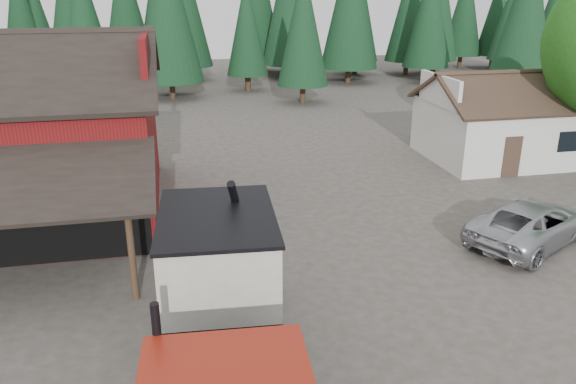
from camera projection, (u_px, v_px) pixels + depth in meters
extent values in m
plane|color=#443C35|center=(340.00, 316.00, 15.61)|extent=(120.00, 120.00, 0.00)
cube|color=maroon|center=(147.00, 58.00, 21.77)|extent=(0.25, 7.00, 2.00)
cylinder|color=#382619|center=(132.00, 256.00, 15.98)|extent=(0.20, 0.20, 2.80)
cube|color=silver|center=(506.00, 130.00, 29.56)|extent=(8.00, 6.00, 3.00)
cube|color=#38281E|center=(529.00, 93.00, 27.40)|extent=(8.60, 3.42, 1.80)
cube|color=#38281E|center=(496.00, 83.00, 30.16)|extent=(8.60, 3.42, 1.80)
cube|color=silver|center=(440.00, 90.00, 28.01)|extent=(0.20, 4.20, 1.50)
cube|color=#38281E|center=(512.00, 157.00, 26.66)|extent=(0.90, 0.06, 2.00)
cube|color=black|center=(570.00, 141.00, 27.04)|extent=(1.20, 0.06, 1.00)
cylinder|color=#382619|center=(303.00, 93.00, 44.07)|extent=(0.44, 0.44, 1.60)
cone|color=#10321A|center=(303.00, 25.00, 42.31)|extent=(3.96, 3.96, 9.00)
cylinder|color=#382619|center=(515.00, 94.00, 43.48)|extent=(0.44, 0.44, 1.60)
cone|color=#10321A|center=(527.00, 12.00, 41.38)|extent=(4.84, 4.84, 11.00)
cylinder|color=#382619|center=(172.00, 89.00, 45.81)|extent=(0.44, 0.44, 1.60)
cone|color=#10321A|center=(166.00, 3.00, 43.54)|extent=(5.28, 5.28, 12.00)
cylinder|color=black|center=(175.00, 337.00, 13.63)|extent=(0.46, 1.21, 1.19)
cylinder|color=black|center=(268.00, 330.00, 13.93)|extent=(0.46, 1.21, 1.19)
cylinder|color=black|center=(178.00, 304.00, 15.04)|extent=(0.46, 1.21, 1.19)
cylinder|color=black|center=(262.00, 298.00, 15.34)|extent=(0.46, 1.21, 1.19)
cube|color=black|center=(224.00, 363.00, 12.03)|extent=(1.80, 9.36, 0.43)
cylinder|color=black|center=(159.00, 354.00, 9.41)|extent=(0.16, 0.16, 1.95)
cube|color=black|center=(225.00, 376.00, 9.88)|extent=(2.65, 0.30, 1.73)
cube|color=black|center=(221.00, 313.00, 13.33)|extent=(3.17, 6.44, 0.17)
cube|color=beige|center=(218.00, 252.00, 12.78)|extent=(2.72, 3.72, 1.73)
cone|color=beige|center=(220.00, 294.00, 13.16)|extent=(2.53, 2.53, 0.76)
cube|color=black|center=(216.00, 216.00, 12.48)|extent=(2.83, 3.84, 0.09)
cylinder|color=black|center=(242.00, 228.00, 14.31)|extent=(0.95, 2.33, 3.30)
cube|color=maroon|center=(194.00, 255.00, 15.56)|extent=(0.70, 0.91, 0.49)
imported|color=#B2B4BB|center=(532.00, 223.00, 19.82)|extent=(6.06, 4.85, 1.53)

